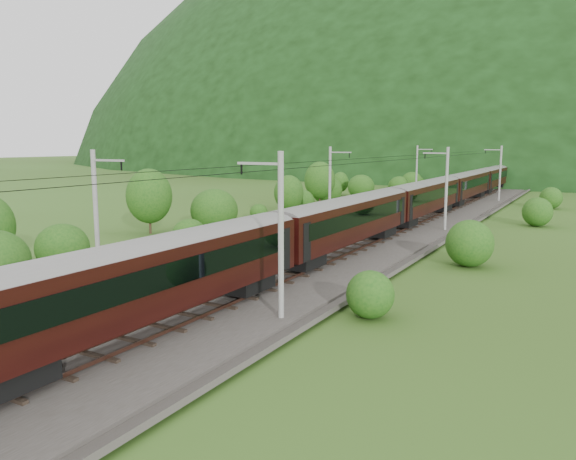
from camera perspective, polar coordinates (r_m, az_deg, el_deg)
The scene contains 15 objects.
ground at distance 31.04m, azimuth -10.76°, elevation -7.53°, with size 600.00×600.00×0.00m, color #304816.
railbed at distance 38.93m, azimuth -1.26°, elevation -3.81°, with size 14.00×220.00×0.30m, color #38332D.
track_left at distance 40.13m, azimuth -4.22°, elevation -3.12°, with size 2.40×220.00×0.27m.
track_right at distance 37.74m, azimuth 1.88°, elevation -3.87°, with size 2.40×220.00×0.27m.
catenary_left at distance 60.47m, azimuth 4.34°, elevation 4.85°, with size 2.54×192.28×8.00m.
catenary_right at distance 56.43m, azimuth 15.72°, elevation 4.26°, with size 2.54×192.28×8.00m.
overhead_wires at distance 38.02m, azimuth -1.30°, elevation 6.47°, with size 4.83×198.00×0.03m.
mountain_main at distance 283.50m, azimuth 25.52°, elevation 6.22°, with size 504.00×360.00×244.00m, color black.
mountain_ridge at distance 351.60m, azimuth 5.98°, elevation 7.36°, with size 336.00×280.00×132.00m, color black.
train at distance 63.01m, azimuth 13.63°, elevation 3.77°, with size 2.83×155.89×4.92m.
hazard_post_near at distance 66.85m, azimuth 11.99°, elevation 2.11°, with size 0.17×0.17×1.55m, color red.
hazard_post_far at distance 76.91m, azimuth 14.92°, elevation 2.83°, with size 0.16×0.16×1.47m, color red.
signal at distance 64.13m, azimuth 7.84°, elevation 2.39°, with size 0.24×0.24×2.17m.
vegetation_left at distance 58.89m, azimuth -5.40°, elevation 2.52°, with size 12.83×148.06×6.27m.
vegetation_right at distance 34.54m, azimuth 16.96°, elevation -3.77°, with size 7.60×104.40×3.00m.
Camera 1 is at (19.32, -22.71, 8.66)m, focal length 35.00 mm.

